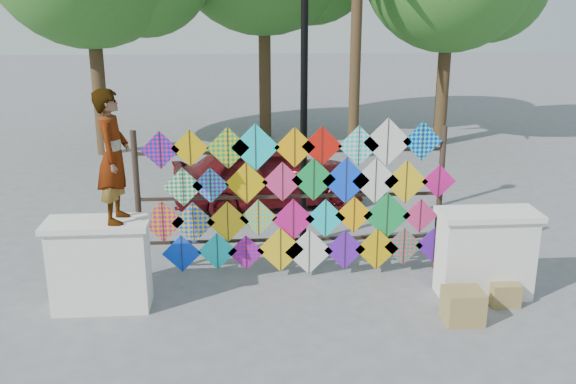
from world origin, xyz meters
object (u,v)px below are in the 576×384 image
at_px(kite_rack, 300,200).
at_px(vendor_woman, 113,156).
at_px(lamppost, 304,90).
at_px(sedan, 269,174).

bearing_deg(kite_rack, vendor_woman, -159.90).
bearing_deg(lamppost, vendor_woman, -140.88).
xyz_separation_m(kite_rack, lamppost, (0.18, 1.28, 1.48)).
relative_size(sedan, lamppost, 0.88).
bearing_deg(lamppost, sedan, 102.79).
bearing_deg(vendor_woman, lamppost, -47.48).
xyz_separation_m(kite_rack, vendor_woman, (-2.53, -0.92, 0.95)).
distance_m(kite_rack, vendor_woman, 2.85).
relative_size(kite_rack, vendor_woman, 2.74).
xyz_separation_m(sedan, lamppost, (0.50, -2.20, 2.02)).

